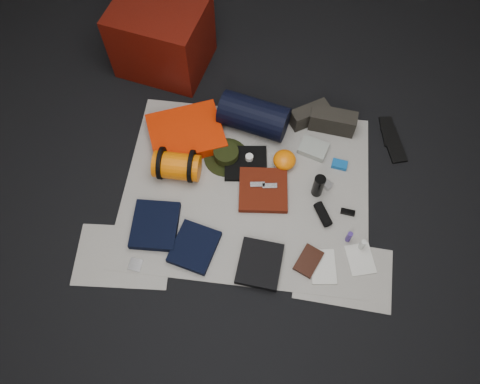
# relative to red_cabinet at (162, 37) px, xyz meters

# --- Properties ---
(floor) EXTENTS (4.50, 4.50, 0.02)m
(floor) POSITION_rel_red_cabinet_xyz_m (0.73, -1.02, -0.27)
(floor) COLOR black
(floor) RESTS_ON ground
(newspaper_mat) EXTENTS (1.60, 1.30, 0.01)m
(newspaper_mat) POSITION_rel_red_cabinet_xyz_m (0.73, -1.02, -0.26)
(newspaper_mat) COLOR #B8B3A9
(newspaper_mat) RESTS_ON floor
(newspaper_sheet_front_left) EXTENTS (0.61, 0.44, 0.00)m
(newspaper_sheet_front_left) POSITION_rel_red_cabinet_xyz_m (0.03, -1.57, -0.26)
(newspaper_sheet_front_left) COLOR #B8B3A9
(newspaper_sheet_front_left) RESTS_ON floor
(newspaper_sheet_front_right) EXTENTS (0.60, 0.43, 0.00)m
(newspaper_sheet_front_right) POSITION_rel_red_cabinet_xyz_m (1.38, -1.52, -0.26)
(newspaper_sheet_front_right) COLOR #B8B3A9
(newspaper_sheet_front_right) RESTS_ON floor
(red_cabinet) EXTENTS (0.72, 0.64, 0.52)m
(red_cabinet) POSITION_rel_red_cabinet_xyz_m (0.00, 0.00, 0.00)
(red_cabinet) COLOR #4E0C05
(red_cabinet) RESTS_ON floor
(sleeping_pad) EXTENTS (0.61, 0.56, 0.09)m
(sleeping_pad) POSITION_rel_red_cabinet_xyz_m (0.27, -0.66, -0.21)
(sleeping_pad) COLOR red
(sleeping_pad) RESTS_ON newspaper_mat
(stuff_sack) EXTENTS (0.30, 0.18, 0.18)m
(stuff_sack) POSITION_rel_red_cabinet_xyz_m (0.26, -0.95, -0.16)
(stuff_sack) COLOR orange
(stuff_sack) RESTS_ON newspaper_mat
(sack_strap_left) EXTENTS (0.02, 0.22, 0.22)m
(sack_strap_left) POSITION_rel_red_cabinet_xyz_m (0.16, -0.95, -0.15)
(sack_strap_left) COLOR black
(sack_strap_left) RESTS_ON newspaper_mat
(sack_strap_right) EXTENTS (0.03, 0.22, 0.22)m
(sack_strap_right) POSITION_rel_red_cabinet_xyz_m (0.36, -0.95, -0.15)
(sack_strap_right) COLOR black
(sack_strap_right) RESTS_ON newspaper_mat
(navy_duffel) EXTENTS (0.51, 0.35, 0.24)m
(navy_duffel) POSITION_rel_red_cabinet_xyz_m (0.72, -0.51, -0.13)
(navy_duffel) COLOR black
(navy_duffel) RESTS_ON newspaper_mat
(boonie_brim) EXTENTS (0.31, 0.31, 0.01)m
(boonie_brim) POSITION_rel_red_cabinet_xyz_m (0.57, -0.79, -0.25)
(boonie_brim) COLOR black
(boonie_brim) RESTS_ON newspaper_mat
(boonie_crown) EXTENTS (0.17, 0.17, 0.07)m
(boonie_crown) POSITION_rel_red_cabinet_xyz_m (0.57, -0.79, -0.21)
(boonie_crown) COLOR black
(boonie_crown) RESTS_ON boonie_brim
(hiking_boot_left) EXTENTS (0.28, 0.23, 0.14)m
(hiking_boot_left) POSITION_rel_red_cabinet_xyz_m (1.11, -0.42, -0.19)
(hiking_boot_left) COLOR black
(hiking_boot_left) RESTS_ON newspaper_mat
(hiking_boot_right) EXTENTS (0.33, 0.15, 0.16)m
(hiking_boot_right) POSITION_rel_red_cabinet_xyz_m (1.27, -0.46, -0.17)
(hiking_boot_right) COLOR black
(hiking_boot_right) RESTS_ON newspaper_mat
(flip_flop_left) EXTENTS (0.13, 0.26, 0.01)m
(flip_flop_left) POSITION_rel_red_cabinet_xyz_m (1.67, -0.45, -0.25)
(flip_flop_left) COLOR black
(flip_flop_left) RESTS_ON floor
(flip_flop_right) EXTENTS (0.18, 0.30, 0.02)m
(flip_flop_right) POSITION_rel_red_cabinet_xyz_m (1.71, -0.55, -0.25)
(flip_flop_right) COLOR black
(flip_flop_right) RESTS_ON floor
(trousers_navy_a) EXTENTS (0.30, 0.33, 0.05)m
(trousers_navy_a) POSITION_rel_red_cabinet_xyz_m (0.19, -1.36, -0.23)
(trousers_navy_a) COLOR black
(trousers_navy_a) RESTS_ON newspaper_mat
(trousers_navy_b) EXTENTS (0.31, 0.34, 0.05)m
(trousers_navy_b) POSITION_rel_red_cabinet_xyz_m (0.46, -1.47, -0.23)
(trousers_navy_b) COLOR black
(trousers_navy_b) RESTS_ON newspaper_mat
(trousers_charcoal) EXTENTS (0.28, 0.31, 0.05)m
(trousers_charcoal) POSITION_rel_red_cabinet_xyz_m (0.87, -1.53, -0.23)
(trousers_charcoal) COLOR black
(trousers_charcoal) RESTS_ON newspaper_mat
(black_tshirt) EXTENTS (0.31, 0.30, 0.03)m
(black_tshirt) POSITION_rel_red_cabinet_xyz_m (0.71, -0.83, -0.24)
(black_tshirt) COLOR black
(black_tshirt) RESTS_ON newspaper_mat
(red_shirt) EXTENTS (0.34, 0.34, 0.04)m
(red_shirt) POSITION_rel_red_cabinet_xyz_m (0.84, -1.02, -0.23)
(red_shirt) COLOR #531509
(red_shirt) RESTS_ON newspaper_mat
(orange_stuff_sack) EXTENTS (0.20, 0.20, 0.10)m
(orange_stuff_sack) POSITION_rel_red_cabinet_xyz_m (0.96, -0.80, -0.20)
(orange_stuff_sack) COLOR orange
(orange_stuff_sack) RESTS_ON newspaper_mat
(first_aid_pouch) EXTENTS (0.22, 0.19, 0.05)m
(first_aid_pouch) POSITION_rel_red_cabinet_xyz_m (1.15, -0.67, -0.23)
(first_aid_pouch) COLOR gray
(first_aid_pouch) RESTS_ON newspaper_mat
(water_bottle) EXTENTS (0.08, 0.08, 0.18)m
(water_bottle) POSITION_rel_red_cabinet_xyz_m (1.19, -0.99, -0.16)
(water_bottle) COLOR black
(water_bottle) RESTS_ON newspaper_mat
(speaker) EXTENTS (0.13, 0.17, 0.06)m
(speaker) POSITION_rel_red_cabinet_xyz_m (1.24, -1.16, -0.22)
(speaker) COLOR black
(speaker) RESTS_ON newspaper_mat
(compact_camera) EXTENTS (0.10, 0.10, 0.04)m
(compact_camera) POSITION_rel_red_cabinet_xyz_m (1.25, -0.93, -0.24)
(compact_camera) COLOR silver
(compact_camera) RESTS_ON newspaper_mat
(cyan_case) EXTENTS (0.11, 0.08, 0.03)m
(cyan_case) POSITION_rel_red_cabinet_xyz_m (1.33, -0.77, -0.24)
(cyan_case) COLOR #1055A0
(cyan_case) RESTS_ON newspaper_mat
(toiletry_purple) EXTENTS (0.03, 0.03, 0.10)m
(toiletry_purple) POSITION_rel_red_cabinet_xyz_m (1.40, -1.30, -0.20)
(toiletry_purple) COLOR #3C2578
(toiletry_purple) RESTS_ON newspaper_mat
(toiletry_clear) EXTENTS (0.04, 0.04, 0.10)m
(toiletry_clear) POSITION_rel_red_cabinet_xyz_m (1.48, -1.34, -0.20)
(toiletry_clear) COLOR silver
(toiletry_clear) RESTS_ON newspaper_mat
(paperback_book) EXTENTS (0.19, 0.22, 0.03)m
(paperback_book) POSITION_rel_red_cabinet_xyz_m (1.16, -1.47, -0.24)
(paperback_book) COLOR black
(paperback_book) RESTS_ON newspaper_mat
(map_booklet) EXTENTS (0.18, 0.24, 0.01)m
(map_booklet) POSITION_rel_red_cabinet_xyz_m (1.26, -1.49, -0.25)
(map_booklet) COLOR beige
(map_booklet) RESTS_ON newspaper_mat
(map_printout) EXTENTS (0.20, 0.23, 0.01)m
(map_printout) POSITION_rel_red_cabinet_xyz_m (1.48, -1.42, -0.25)
(map_printout) COLOR beige
(map_printout) RESTS_ON newspaper_mat
(sunglasses) EXTENTS (0.09, 0.05, 0.02)m
(sunglasses) POSITION_rel_red_cabinet_xyz_m (1.40, -1.11, -0.24)
(sunglasses) COLOR black
(sunglasses) RESTS_ON newspaper_mat
(key_cluster) EXTENTS (0.09, 0.09, 0.01)m
(key_cluster) POSITION_rel_red_cabinet_xyz_m (0.12, -1.62, -0.25)
(key_cluster) COLOR silver
(key_cluster) RESTS_ON newspaper_mat
(tape_roll) EXTENTS (0.05, 0.05, 0.03)m
(tape_roll) POSITION_rel_red_cabinet_xyz_m (0.73, -0.80, -0.21)
(tape_roll) COLOR silver
(tape_roll) RESTS_ON black_tshirt
(energy_bar_a) EXTENTS (0.10, 0.05, 0.01)m
(energy_bar_a) POSITION_rel_red_cabinet_xyz_m (0.80, -1.00, -0.20)
(energy_bar_a) COLOR silver
(energy_bar_a) RESTS_ON red_shirt
(energy_bar_b) EXTENTS (0.10, 0.05, 0.01)m
(energy_bar_b) POSITION_rel_red_cabinet_xyz_m (0.88, -1.00, -0.20)
(energy_bar_b) COLOR silver
(energy_bar_b) RESTS_ON red_shirt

